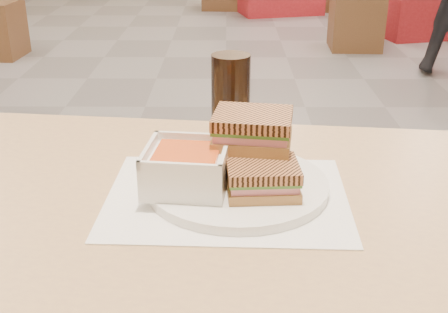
{
  "coord_description": "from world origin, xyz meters",
  "views": [
    {
      "loc": [
        0.02,
        -2.84,
        1.19
      ],
      "look_at": [
        0.01,
        -2.0,
        0.82
      ],
      "focal_mm": 46.86,
      "sensor_mm": 36.0,
      "label": 1
    }
  ],
  "objects_px": {
    "main_table": "(242,259)",
    "plate": "(238,185)",
    "soup_bowl": "(187,169)",
    "cola_glass": "(231,96)",
    "bg_chair_1l": "(356,21)",
    "panini_lower": "(263,178)"
  },
  "relations": [
    {
      "from": "plate",
      "to": "bg_chair_1l",
      "type": "bearing_deg",
      "value": 75.52
    },
    {
      "from": "main_table",
      "to": "cola_glass",
      "type": "relative_size",
      "value": 7.68
    },
    {
      "from": "panini_lower",
      "to": "soup_bowl",
      "type": "bearing_deg",
      "value": 169.99
    },
    {
      "from": "panini_lower",
      "to": "plate",
      "type": "bearing_deg",
      "value": 133.8
    },
    {
      "from": "soup_bowl",
      "to": "bg_chair_1l",
      "type": "distance_m",
      "value": 4.39
    },
    {
      "from": "main_table",
      "to": "bg_chair_1l",
      "type": "relative_size",
      "value": 2.67
    },
    {
      "from": "panini_lower",
      "to": "bg_chair_1l",
      "type": "height_order",
      "value": "panini_lower"
    },
    {
      "from": "soup_bowl",
      "to": "panini_lower",
      "type": "xyz_separation_m",
      "value": [
        0.12,
        -0.02,
        -0.01
      ]
    },
    {
      "from": "main_table",
      "to": "plate",
      "type": "distance_m",
      "value": 0.13
    },
    {
      "from": "plate",
      "to": "soup_bowl",
      "type": "relative_size",
      "value": 2.1
    },
    {
      "from": "plate",
      "to": "cola_glass",
      "type": "distance_m",
      "value": 0.26
    },
    {
      "from": "main_table",
      "to": "bg_chair_1l",
      "type": "xyz_separation_m",
      "value": [
        1.07,
        4.21,
        -0.4
      ]
    },
    {
      "from": "plate",
      "to": "main_table",
      "type": "bearing_deg",
      "value": -76.56
    },
    {
      "from": "plate",
      "to": "bg_chair_1l",
      "type": "distance_m",
      "value": 4.35
    },
    {
      "from": "main_table",
      "to": "plate",
      "type": "xyz_separation_m",
      "value": [
        -0.01,
        0.03,
        0.12
      ]
    },
    {
      "from": "panini_lower",
      "to": "main_table",
      "type": "bearing_deg",
      "value": 163.64
    },
    {
      "from": "bg_chair_1l",
      "to": "soup_bowl",
      "type": "bearing_deg",
      "value": -105.46
    },
    {
      "from": "cola_glass",
      "to": "soup_bowl",
      "type": "bearing_deg",
      "value": -104.69
    },
    {
      "from": "plate",
      "to": "soup_bowl",
      "type": "height_order",
      "value": "soup_bowl"
    },
    {
      "from": "plate",
      "to": "panini_lower",
      "type": "bearing_deg",
      "value": -46.2
    },
    {
      "from": "soup_bowl",
      "to": "plate",
      "type": "bearing_deg",
      "value": 12.81
    },
    {
      "from": "soup_bowl",
      "to": "cola_glass",
      "type": "bearing_deg",
      "value": 75.31
    }
  ]
}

